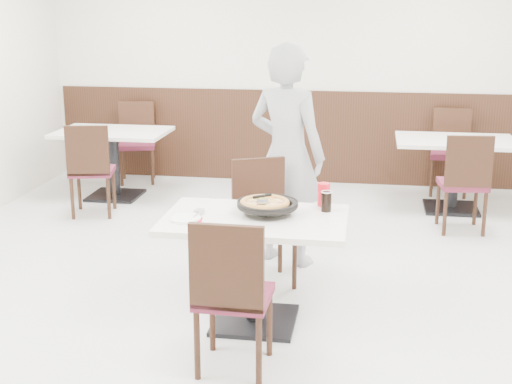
# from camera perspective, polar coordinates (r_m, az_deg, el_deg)

# --- Properties ---
(floor) EXTENTS (7.00, 7.00, 0.00)m
(floor) POSITION_cam_1_polar(r_m,az_deg,el_deg) (5.41, -0.44, -8.03)
(floor) COLOR #B7B7B1
(floor) RESTS_ON ground
(wall_back) EXTENTS (6.00, 0.04, 2.80)m
(wall_back) POSITION_cam_1_polar(r_m,az_deg,el_deg) (8.48, 3.56, 10.14)
(wall_back) COLOR beige
(wall_back) RESTS_ON floor
(wainscot_back) EXTENTS (5.90, 0.03, 1.10)m
(wainscot_back) POSITION_cam_1_polar(r_m,az_deg,el_deg) (8.57, 3.45, 4.46)
(wainscot_back) COLOR black
(wainscot_back) RESTS_ON floor
(main_table) EXTENTS (1.21, 0.82, 0.75)m
(main_table) POSITION_cam_1_polar(r_m,az_deg,el_deg) (4.79, -0.08, -6.32)
(main_table) COLOR silver
(main_table) RESTS_ON floor
(chair_near) EXTENTS (0.43, 0.43, 0.95)m
(chair_near) POSITION_cam_1_polar(r_m,az_deg,el_deg) (4.19, -1.76, -8.06)
(chair_near) COLOR black
(chair_near) RESTS_ON floor
(chair_far) EXTENTS (0.56, 0.56, 0.95)m
(chair_far) POSITION_cam_1_polar(r_m,az_deg,el_deg) (5.43, 0.73, -2.60)
(chair_far) COLOR black
(chair_far) RESTS_ON floor
(trivet) EXTENTS (0.11, 0.11, 0.04)m
(trivet) POSITION_cam_1_polar(r_m,az_deg,el_deg) (4.72, 0.60, -1.60)
(trivet) COLOR black
(trivet) RESTS_ON main_table
(pizza_pan) EXTENTS (0.34, 0.34, 0.01)m
(pizza_pan) POSITION_cam_1_polar(r_m,az_deg,el_deg) (4.72, 0.93, -1.30)
(pizza_pan) COLOR black
(pizza_pan) RESTS_ON trivet
(pizza) EXTENTS (0.29, 0.29, 0.02)m
(pizza) POSITION_cam_1_polar(r_m,az_deg,el_deg) (4.72, 0.70, -1.07)
(pizza) COLOR #CC8635
(pizza) RESTS_ON pizza_pan
(pizza_server) EXTENTS (0.09, 0.10, 0.00)m
(pizza_server) POSITION_cam_1_polar(r_m,az_deg,el_deg) (4.68, 0.56, -0.77)
(pizza_server) COLOR silver
(pizza_server) RESTS_ON pizza
(napkin) EXTENTS (0.18, 0.18, 0.00)m
(napkin) POSITION_cam_1_polar(r_m,az_deg,el_deg) (4.61, -5.43, -2.28)
(napkin) COLOR silver
(napkin) RESTS_ON main_table
(side_plate) EXTENTS (0.20, 0.20, 0.01)m
(side_plate) POSITION_cam_1_polar(r_m,az_deg,el_deg) (4.63, -5.67, -2.11)
(side_plate) COLOR white
(side_plate) RESTS_ON napkin
(fork) EXTENTS (0.05, 0.16, 0.00)m
(fork) POSITION_cam_1_polar(r_m,az_deg,el_deg) (4.70, -4.60, -1.72)
(fork) COLOR silver
(fork) RESTS_ON side_plate
(cola_glass) EXTENTS (0.07, 0.07, 0.13)m
(cola_glass) POSITION_cam_1_polar(r_m,az_deg,el_deg) (4.80, 5.65, -0.80)
(cola_glass) COLOR black
(cola_glass) RESTS_ON main_table
(red_cup) EXTENTS (0.09, 0.09, 0.16)m
(red_cup) POSITION_cam_1_polar(r_m,az_deg,el_deg) (4.92, 5.44, -0.20)
(red_cup) COLOR red
(red_cup) RESTS_ON main_table
(diner_person) EXTENTS (0.77, 0.65, 1.81)m
(diner_person) POSITION_cam_1_polar(r_m,az_deg,el_deg) (5.79, 2.49, 2.95)
(diner_person) COLOR #9E9FA3
(diner_person) RESTS_ON floor
(bg_table_left) EXTENTS (1.24, 0.86, 0.75)m
(bg_table_left) POSITION_cam_1_polar(r_m,az_deg,el_deg) (8.04, -11.29, 2.21)
(bg_table_left) COLOR silver
(bg_table_left) RESTS_ON floor
(bg_chair_left_near) EXTENTS (0.50, 0.50, 0.95)m
(bg_chair_left_near) POSITION_cam_1_polar(r_m,az_deg,el_deg) (7.40, -12.98, 1.81)
(bg_chair_left_near) COLOR black
(bg_chair_left_near) RESTS_ON floor
(bg_chair_left_far) EXTENTS (0.52, 0.52, 0.95)m
(bg_chair_left_far) POSITION_cam_1_polar(r_m,az_deg,el_deg) (8.65, -9.52, 3.87)
(bg_chair_left_far) COLOR black
(bg_chair_left_far) RESTS_ON floor
(bg_table_right) EXTENTS (1.22, 0.83, 0.75)m
(bg_table_right) POSITION_cam_1_polar(r_m,az_deg,el_deg) (7.68, 15.49, 1.34)
(bg_table_right) COLOR silver
(bg_table_right) RESTS_ON floor
(bg_chair_right_near) EXTENTS (0.46, 0.46, 0.95)m
(bg_chair_right_near) POSITION_cam_1_polar(r_m,az_deg,el_deg) (6.97, 16.20, 0.78)
(bg_chair_right_near) COLOR black
(bg_chair_right_near) RESTS_ON floor
(bg_chair_right_far) EXTENTS (0.46, 0.46, 0.95)m
(bg_chair_right_far) POSITION_cam_1_polar(r_m,az_deg,el_deg) (8.28, 15.27, 3.04)
(bg_chair_right_far) COLOR black
(bg_chair_right_far) RESTS_ON floor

